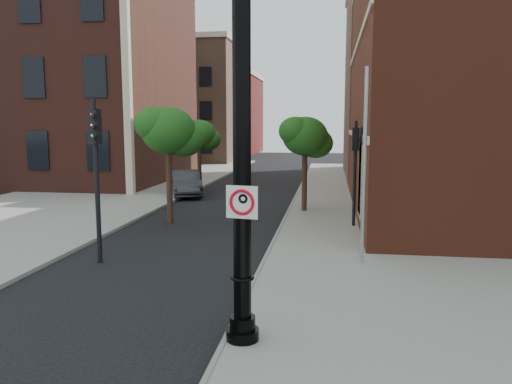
% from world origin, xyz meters
% --- Properties ---
extents(ground, '(120.00, 120.00, 0.00)m').
position_xyz_m(ground, '(0.00, 0.00, 0.00)').
color(ground, black).
rests_on(ground, ground).
extents(sidewalk_right, '(8.00, 60.00, 0.12)m').
position_xyz_m(sidewalk_right, '(6.00, 10.00, 0.06)').
color(sidewalk_right, gray).
rests_on(sidewalk_right, ground).
extents(sidewalk_left, '(10.00, 50.00, 0.12)m').
position_xyz_m(sidewalk_left, '(-9.00, 18.00, 0.06)').
color(sidewalk_left, gray).
rests_on(sidewalk_left, ground).
extents(curb_edge, '(0.10, 60.00, 0.14)m').
position_xyz_m(curb_edge, '(2.05, 10.00, 0.07)').
color(curb_edge, gray).
rests_on(curb_edge, ground).
extents(victorian_building, '(18.60, 14.60, 17.95)m').
position_xyz_m(victorian_building, '(-16.00, 23.97, 8.74)').
color(victorian_building, '#5A2A21').
rests_on(victorian_building, ground).
extents(bg_building_tan_a, '(12.00, 12.00, 12.00)m').
position_xyz_m(bg_building_tan_a, '(-12.00, 44.00, 6.00)').
color(bg_building_tan_a, '#88604A').
rests_on(bg_building_tan_a, ground).
extents(bg_building_red, '(12.00, 12.00, 10.00)m').
position_xyz_m(bg_building_red, '(-12.00, 58.00, 5.00)').
color(bg_building_red, maroon).
rests_on(bg_building_red, ground).
extents(bg_building_tan_b, '(22.00, 14.00, 14.00)m').
position_xyz_m(bg_building_tan_b, '(16.00, 30.00, 7.00)').
color(bg_building_tan_b, '#88604A').
rests_on(bg_building_tan_b, ground).
extents(lamppost, '(0.60, 0.60, 7.05)m').
position_xyz_m(lamppost, '(2.37, -0.48, 3.25)').
color(lamppost, black).
rests_on(lamppost, ground).
extents(no_parking_sign, '(0.57, 0.13, 0.57)m').
position_xyz_m(no_parking_sign, '(2.40, -0.66, 2.68)').
color(no_parking_sign, white).
rests_on(no_parking_sign, ground).
extents(parked_car, '(2.96, 4.58, 1.42)m').
position_xyz_m(parked_car, '(-4.10, 17.78, 0.71)').
color(parked_car, '#2D2D32').
rests_on(parked_car, ground).
extents(traffic_signal_left, '(0.37, 0.41, 4.71)m').
position_xyz_m(traffic_signal_left, '(-2.68, 4.29, 3.17)').
color(traffic_signal_left, black).
rests_on(traffic_signal_left, ground).
extents(traffic_signal_right, '(0.27, 0.34, 4.11)m').
position_xyz_m(traffic_signal_right, '(4.80, 10.17, 2.77)').
color(traffic_signal_right, black).
rests_on(traffic_signal_right, ground).
extents(utility_pole, '(0.11, 0.11, 5.53)m').
position_xyz_m(utility_pole, '(4.80, 4.99, 2.76)').
color(utility_pole, '#999999').
rests_on(utility_pole, ground).
extents(street_tree_a, '(2.59, 2.34, 4.66)m').
position_xyz_m(street_tree_a, '(-2.50, 10.29, 3.67)').
color(street_tree_a, black).
rests_on(street_tree_a, ground).
extents(street_tree_b, '(2.35, 2.12, 4.23)m').
position_xyz_m(street_tree_b, '(-3.79, 19.79, 3.33)').
color(street_tree_b, black).
rests_on(street_tree_b, ground).
extents(street_tree_c, '(2.39, 2.16, 4.31)m').
position_xyz_m(street_tree_c, '(2.78, 13.30, 3.39)').
color(street_tree_c, black).
rests_on(street_tree_c, ground).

